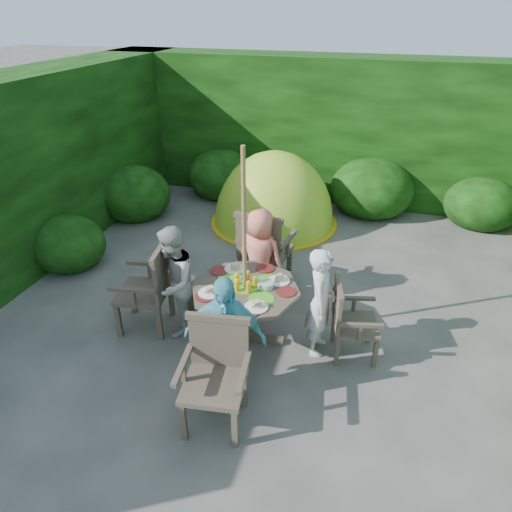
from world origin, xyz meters
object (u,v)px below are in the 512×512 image
(child_back, at_px, (260,257))
(dome_tent, at_px, (273,223))
(child_right, at_px, (321,302))
(child_left, at_px, (174,282))
(parasol_pole, at_px, (244,253))
(garden_chair_back, at_px, (263,249))
(child_front, at_px, (225,338))
(patio_table, at_px, (245,296))
(garden_chair_left, at_px, (150,287))
(garden_chair_right, at_px, (349,320))
(garden_chair_front, at_px, (216,372))

(child_back, relative_size, dome_tent, 0.50)
(child_right, xyz_separation_m, child_left, (-1.59, -0.14, 0.03))
(parasol_pole, relative_size, garden_chair_back, 2.07)
(child_front, bearing_deg, child_right, 40.52)
(child_front, bearing_deg, dome_tent, 88.92)
(child_left, relative_size, child_front, 0.99)
(child_back, distance_m, dome_tent, 2.36)
(patio_table, height_order, parasol_pole, parasol_pole)
(garden_chair_left, relative_size, dome_tent, 0.41)
(child_front, height_order, dome_tent, child_front)
(garden_chair_back, xyz_separation_m, child_left, (-0.69, -1.15, 0.08))
(garden_chair_right, height_order, garden_chair_left, garden_chair_left)
(garden_chair_right, relative_size, garden_chair_back, 0.79)
(parasol_pole, height_order, garden_chair_right, parasol_pole)
(parasol_pole, distance_m, child_left, 0.92)
(parasol_pole, relative_size, garden_chair_right, 2.62)
(child_front, bearing_deg, garden_chair_front, -95.36)
(garden_chair_left, distance_m, child_front, 1.36)
(child_front, bearing_deg, patio_table, 85.23)
(garden_chair_right, distance_m, child_front, 1.37)
(child_back, bearing_deg, dome_tent, -67.61)
(parasol_pole, relative_size, garden_chair_front, 2.28)
(patio_table, distance_m, garden_chair_right, 1.11)
(garden_chair_back, relative_size, child_left, 0.82)
(parasol_pole, distance_m, child_front, 0.92)
(garden_chair_front, relative_size, child_back, 0.79)
(child_back, bearing_deg, garden_chair_back, -70.04)
(parasol_pole, relative_size, child_front, 1.69)
(child_back, xyz_separation_m, child_front, (0.14, -1.59, 0.04))
(garden_chair_back, bearing_deg, garden_chair_front, 100.65)
(garden_chair_left, xyz_separation_m, child_front, (1.16, -0.71, 0.11))
(patio_table, xyz_separation_m, parasol_pole, (-0.00, -0.00, 0.52))
(garden_chair_front, relative_size, child_front, 0.74)
(patio_table, bearing_deg, child_front, -85.40)
(dome_tent, bearing_deg, garden_chair_back, -65.60)
(child_left, bearing_deg, garden_chair_left, -98.17)
(garden_chair_right, distance_m, child_left, 1.92)
(parasol_pole, xyz_separation_m, child_right, (0.80, 0.07, -0.49))
(parasol_pole, height_order, garden_chair_front, parasol_pole)
(child_back, bearing_deg, garden_chair_left, 52.58)
(parasol_pole, distance_m, garden_chair_right, 1.28)
(garden_chair_left, relative_size, child_front, 0.78)
(child_front, bearing_deg, child_back, 85.52)
(patio_table, bearing_deg, dome_tent, 99.25)
(patio_table, bearing_deg, parasol_pole, -162.31)
(patio_table, height_order, child_right, child_right)
(parasol_pole, xyz_separation_m, garden_chair_left, (-1.09, -0.08, -0.56))
(garden_chair_right, distance_m, child_right, 0.35)
(patio_table, distance_m, child_left, 0.81)
(garden_chair_left, xyz_separation_m, garden_chair_back, (0.98, 1.17, 0.02))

